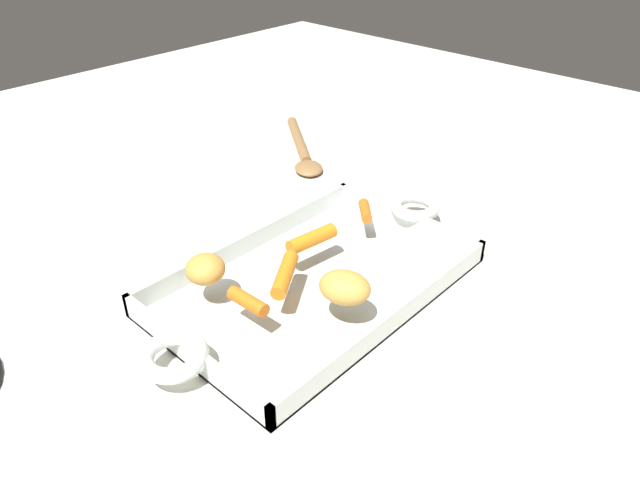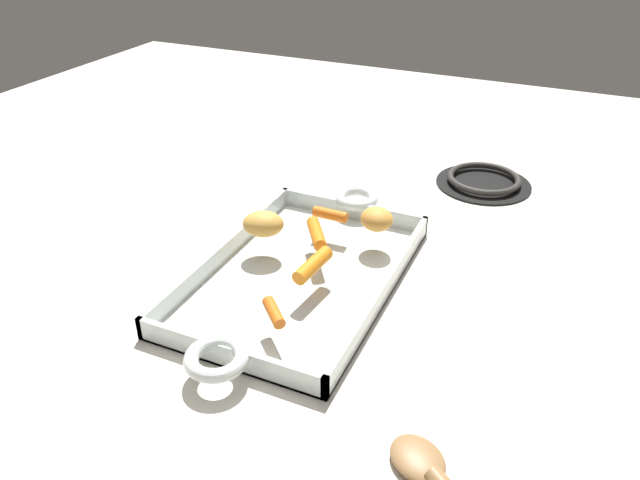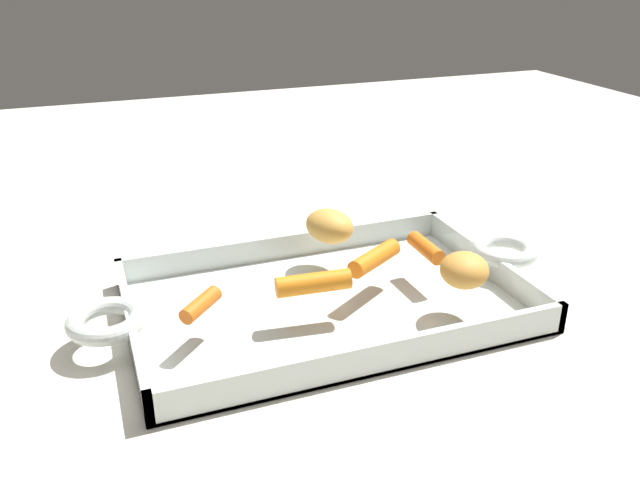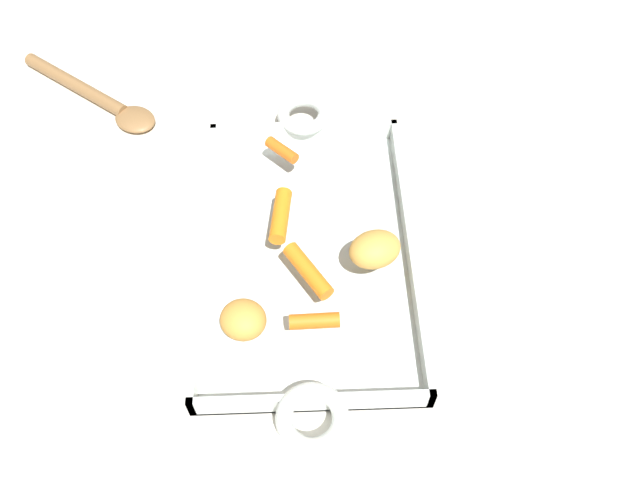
{
  "view_description": "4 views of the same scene",
  "coord_description": "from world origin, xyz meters",
  "px_view_note": "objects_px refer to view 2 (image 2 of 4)",
  "views": [
    {
      "loc": [
        -0.41,
        -0.39,
        0.43
      ],
      "look_at": [
        0.01,
        0.01,
        0.06
      ],
      "focal_mm": 32.87,
      "sensor_mm": 36.0,
      "label": 1
    },
    {
      "loc": [
        0.6,
        0.3,
        0.46
      ],
      "look_at": [
        -0.0,
        0.03,
        0.07
      ],
      "focal_mm": 34.27,
      "sensor_mm": 36.0,
      "label": 2
    },
    {
      "loc": [
        0.2,
        0.52,
        0.32
      ],
      "look_at": [
        -0.0,
        -0.02,
        0.06
      ],
      "focal_mm": 37.0,
      "sensor_mm": 36.0,
      "label": 3
    },
    {
      "loc": [
        -0.41,
        -0.0,
        0.61
      ],
      "look_at": [
        -0.02,
        -0.02,
        0.06
      ],
      "focal_mm": 35.86,
      "sensor_mm": 36.0,
      "label": 4
    }
  ],
  "objects_px": {
    "baby_carrot_center_right": "(313,265)",
    "potato_golden_small": "(263,224)",
    "baby_carrot_northeast": "(318,234)",
    "stove_burner_rear": "(484,181)",
    "baby_carrot_long": "(274,312)",
    "potato_golden_large": "(377,219)",
    "roasting_dish": "(301,274)",
    "baby_carrot_short": "(330,214)"
  },
  "relations": [
    {
      "from": "stove_burner_rear",
      "to": "roasting_dish",
      "type": "bearing_deg",
      "value": -22.49
    },
    {
      "from": "baby_carrot_northeast",
      "to": "baby_carrot_long",
      "type": "height_order",
      "value": "baby_carrot_northeast"
    },
    {
      "from": "baby_carrot_long",
      "to": "roasting_dish",
      "type": "bearing_deg",
      "value": -167.58
    },
    {
      "from": "baby_carrot_northeast",
      "to": "baby_carrot_long",
      "type": "xyz_separation_m",
      "value": [
        0.18,
        0.03,
        -0.0
      ]
    },
    {
      "from": "potato_golden_small",
      "to": "stove_burner_rear",
      "type": "relative_size",
      "value": 0.35
    },
    {
      "from": "potato_golden_large",
      "to": "baby_carrot_center_right",
      "type": "bearing_deg",
      "value": -15.25
    },
    {
      "from": "roasting_dish",
      "to": "stove_burner_rear",
      "type": "relative_size",
      "value": 2.92
    },
    {
      "from": "baby_carrot_northeast",
      "to": "potato_golden_large",
      "type": "height_order",
      "value": "potato_golden_large"
    },
    {
      "from": "baby_carrot_northeast",
      "to": "stove_burner_rear",
      "type": "height_order",
      "value": "baby_carrot_northeast"
    },
    {
      "from": "baby_carrot_short",
      "to": "potato_golden_large",
      "type": "relative_size",
      "value": 1.07
    },
    {
      "from": "baby_carrot_long",
      "to": "baby_carrot_short",
      "type": "bearing_deg",
      "value": -172.08
    },
    {
      "from": "baby_carrot_center_right",
      "to": "baby_carrot_northeast",
      "type": "xyz_separation_m",
      "value": [
        -0.07,
        -0.03,
        -0.0
      ]
    },
    {
      "from": "baby_carrot_short",
      "to": "baby_carrot_long",
      "type": "relative_size",
      "value": 1.12
    },
    {
      "from": "roasting_dish",
      "to": "baby_carrot_long",
      "type": "xyz_separation_m",
      "value": [
        0.13,
        0.03,
        0.03
      ]
    },
    {
      "from": "baby_carrot_long",
      "to": "stove_burner_rear",
      "type": "xyz_separation_m",
      "value": [
        -0.52,
        0.14,
        -0.04
      ]
    },
    {
      "from": "roasting_dish",
      "to": "baby_carrot_short",
      "type": "distance_m",
      "value": 0.12
    },
    {
      "from": "baby_carrot_northeast",
      "to": "stove_burner_rear",
      "type": "bearing_deg",
      "value": 154.87
    },
    {
      "from": "baby_carrot_northeast",
      "to": "potato_golden_small",
      "type": "height_order",
      "value": "potato_golden_small"
    },
    {
      "from": "baby_carrot_center_right",
      "to": "baby_carrot_northeast",
      "type": "bearing_deg",
      "value": -160.11
    },
    {
      "from": "potato_golden_large",
      "to": "baby_carrot_short",
      "type": "bearing_deg",
      "value": -89.65
    },
    {
      "from": "baby_carrot_northeast",
      "to": "stove_burner_rear",
      "type": "xyz_separation_m",
      "value": [
        -0.34,
        0.16,
        -0.04
      ]
    },
    {
      "from": "baby_carrot_long",
      "to": "potato_golden_large",
      "type": "xyz_separation_m",
      "value": [
        -0.24,
        0.04,
        0.01
      ]
    },
    {
      "from": "roasting_dish",
      "to": "potato_golden_large",
      "type": "distance_m",
      "value": 0.13
    },
    {
      "from": "roasting_dish",
      "to": "baby_carrot_northeast",
      "type": "relative_size",
      "value": 6.8
    },
    {
      "from": "baby_carrot_northeast",
      "to": "potato_golden_large",
      "type": "xyz_separation_m",
      "value": [
        -0.06,
        0.06,
        0.01
      ]
    },
    {
      "from": "baby_carrot_northeast",
      "to": "baby_carrot_center_right",
      "type": "bearing_deg",
      "value": 19.89
    },
    {
      "from": "baby_carrot_long",
      "to": "potato_golden_large",
      "type": "relative_size",
      "value": 0.96
    },
    {
      "from": "potato_golden_small",
      "to": "potato_golden_large",
      "type": "relative_size",
      "value": 1.21
    },
    {
      "from": "baby_carrot_short",
      "to": "baby_carrot_long",
      "type": "bearing_deg",
      "value": 7.92
    },
    {
      "from": "baby_carrot_short",
      "to": "stove_burner_rear",
      "type": "relative_size",
      "value": 0.31
    },
    {
      "from": "baby_carrot_short",
      "to": "potato_golden_large",
      "type": "distance_m",
      "value": 0.07
    },
    {
      "from": "baby_carrot_short",
      "to": "potato_golden_small",
      "type": "bearing_deg",
      "value": -40.25
    },
    {
      "from": "roasting_dish",
      "to": "potato_golden_large",
      "type": "relative_size",
      "value": 10.1
    },
    {
      "from": "baby_carrot_long",
      "to": "baby_carrot_center_right",
      "type": "bearing_deg",
      "value": 179.27
    },
    {
      "from": "baby_carrot_long",
      "to": "potato_golden_large",
      "type": "bearing_deg",
      "value": 170.91
    },
    {
      "from": "baby_carrot_center_right",
      "to": "potato_golden_small",
      "type": "xyz_separation_m",
      "value": [
        -0.05,
        -0.1,
        0.01
      ]
    },
    {
      "from": "potato_golden_small",
      "to": "baby_carrot_center_right",
      "type": "bearing_deg",
      "value": 61.44
    },
    {
      "from": "potato_golden_large",
      "to": "baby_carrot_long",
      "type": "bearing_deg",
      "value": -9.09
    },
    {
      "from": "baby_carrot_center_right",
      "to": "stove_burner_rear",
      "type": "bearing_deg",
      "value": 162.17
    },
    {
      "from": "baby_carrot_short",
      "to": "baby_carrot_long",
      "type": "height_order",
      "value": "baby_carrot_short"
    },
    {
      "from": "roasting_dish",
      "to": "stove_burner_rear",
      "type": "bearing_deg",
      "value": 157.51
    },
    {
      "from": "baby_carrot_short",
      "to": "baby_carrot_center_right",
      "type": "bearing_deg",
      "value": 14.33
    }
  ]
}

